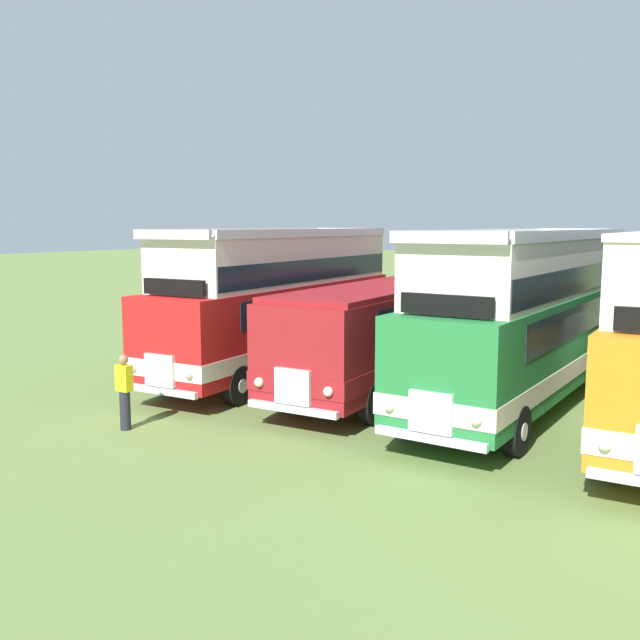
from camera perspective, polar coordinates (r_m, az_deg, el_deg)
ground_plane at (r=18.70m, az=21.71°, el=-7.20°), size 200.00×200.00×0.00m
bus_first_in_row at (r=21.85m, az=-3.25°, el=1.72°), size 3.05×10.93×4.52m
bus_second_in_row at (r=20.47m, az=6.35°, el=-0.42°), size 2.95×11.55×2.99m
bus_third_in_row at (r=18.79m, az=16.46°, el=0.44°), size 2.83×11.56×4.52m
marshal_person at (r=16.64m, az=-15.54°, el=-5.60°), size 0.36×0.24×1.73m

